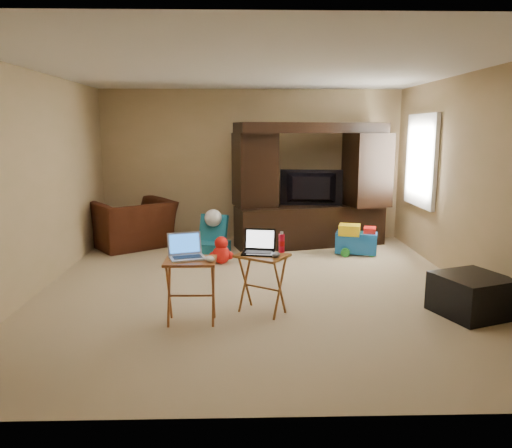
{
  "coord_description": "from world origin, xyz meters",
  "views": [
    {
      "loc": [
        -0.15,
        -5.7,
        1.84
      ],
      "look_at": [
        0.0,
        -0.2,
        0.8
      ],
      "focal_mm": 35.0,
      "sensor_mm": 36.0,
      "label": 1
    }
  ],
  "objects_px": {
    "entertainment_center": "(311,185)",
    "water_bottle": "(282,243)",
    "recliner": "(133,224)",
    "plush_toy": "(221,250)",
    "laptop_right": "(258,242)",
    "ottoman": "(472,295)",
    "tray_table_right": "(262,284)",
    "tray_table_left": "(191,291)",
    "laptop_left": "(187,247)",
    "mouse_right": "(276,255)",
    "television": "(311,188)",
    "push_toy": "(356,239)",
    "mouse_left": "(210,259)",
    "child_rocker": "(213,234)"
  },
  "relations": [
    {
      "from": "television",
      "to": "ottoman",
      "type": "height_order",
      "value": "television"
    },
    {
      "from": "television",
      "to": "mouse_right",
      "type": "distance_m",
      "value": 3.18
    },
    {
      "from": "recliner",
      "to": "child_rocker",
      "type": "height_order",
      "value": "recliner"
    },
    {
      "from": "entertainment_center",
      "to": "water_bottle",
      "type": "relative_size",
      "value": 12.65
    },
    {
      "from": "laptop_left",
      "to": "water_bottle",
      "type": "relative_size",
      "value": 1.75
    },
    {
      "from": "tray_table_left",
      "to": "tray_table_right",
      "type": "xyz_separation_m",
      "value": [
        0.69,
        0.25,
        -0.01
      ]
    },
    {
      "from": "entertainment_center",
      "to": "plush_toy",
      "type": "relative_size",
      "value": 6.12
    },
    {
      "from": "plush_toy",
      "to": "entertainment_center",
      "type": "bearing_deg",
      "value": 38.03
    },
    {
      "from": "push_toy",
      "to": "water_bottle",
      "type": "height_order",
      "value": "water_bottle"
    },
    {
      "from": "child_rocker",
      "to": "recliner",
      "type": "bearing_deg",
      "value": -179.51
    },
    {
      "from": "water_bottle",
      "to": "plush_toy",
      "type": "bearing_deg",
      "value": 110.74
    },
    {
      "from": "child_rocker",
      "to": "ottoman",
      "type": "bearing_deg",
      "value": -25.48
    },
    {
      "from": "laptop_left",
      "to": "mouse_left",
      "type": "distance_m",
      "value": 0.26
    },
    {
      "from": "television",
      "to": "mouse_right",
      "type": "xyz_separation_m",
      "value": [
        -0.76,
        -3.07,
        -0.3
      ]
    },
    {
      "from": "child_rocker",
      "to": "water_bottle",
      "type": "height_order",
      "value": "water_bottle"
    },
    {
      "from": "recliner",
      "to": "push_toy",
      "type": "bearing_deg",
      "value": 134.4
    },
    {
      "from": "laptop_left",
      "to": "mouse_right",
      "type": "distance_m",
      "value": 0.87
    },
    {
      "from": "water_bottle",
      "to": "laptop_right",
      "type": "bearing_deg",
      "value": -165.96
    },
    {
      "from": "mouse_left",
      "to": "mouse_right",
      "type": "relative_size",
      "value": 1.03
    },
    {
      "from": "television",
      "to": "recliner",
      "type": "relative_size",
      "value": 0.86
    },
    {
      "from": "entertainment_center",
      "to": "tray_table_right",
      "type": "distance_m",
      "value": 3.2
    },
    {
      "from": "tray_table_left",
      "to": "laptop_left",
      "type": "height_order",
      "value": "laptop_left"
    },
    {
      "from": "entertainment_center",
      "to": "tray_table_right",
      "type": "relative_size",
      "value": 3.89
    },
    {
      "from": "plush_toy",
      "to": "mouse_right",
      "type": "xyz_separation_m",
      "value": [
        0.62,
        -2.03,
        0.44
      ]
    },
    {
      "from": "plush_toy",
      "to": "laptop_right",
      "type": "height_order",
      "value": "laptop_right"
    },
    {
      "from": "ottoman",
      "to": "tray_table_right",
      "type": "height_order",
      "value": "tray_table_right"
    },
    {
      "from": "television",
      "to": "tray_table_left",
      "type": "relative_size",
      "value": 1.57
    },
    {
      "from": "entertainment_center",
      "to": "plush_toy",
      "type": "xyz_separation_m",
      "value": [
        -1.38,
        -1.08,
        -0.78
      ]
    },
    {
      "from": "tray_table_right",
      "to": "recliner",
      "type": "bearing_deg",
      "value": 156.97
    },
    {
      "from": "child_rocker",
      "to": "mouse_left",
      "type": "xyz_separation_m",
      "value": [
        0.14,
        -2.86,
        0.37
      ]
    },
    {
      "from": "plush_toy",
      "to": "push_toy",
      "type": "relative_size",
      "value": 0.64
    },
    {
      "from": "television",
      "to": "mouse_right",
      "type": "bearing_deg",
      "value": 84.14
    },
    {
      "from": "child_rocker",
      "to": "laptop_right",
      "type": "distance_m",
      "value": 2.63
    },
    {
      "from": "plush_toy",
      "to": "push_toy",
      "type": "distance_m",
      "value": 2.07
    },
    {
      "from": "entertainment_center",
      "to": "plush_toy",
      "type": "distance_m",
      "value": 1.92
    },
    {
      "from": "recliner",
      "to": "mouse_right",
      "type": "bearing_deg",
      "value": 87.4
    },
    {
      "from": "laptop_right",
      "to": "mouse_left",
      "type": "xyz_separation_m",
      "value": [
        -0.46,
        -0.34,
        -0.08
      ]
    },
    {
      "from": "entertainment_center",
      "to": "water_bottle",
      "type": "distance_m",
      "value": 3.01
    },
    {
      "from": "laptop_left",
      "to": "laptop_right",
      "type": "distance_m",
      "value": 0.73
    },
    {
      "from": "plush_toy",
      "to": "mouse_right",
      "type": "relative_size",
      "value": 3.13
    },
    {
      "from": "ottoman",
      "to": "tray_table_right",
      "type": "bearing_deg",
      "value": 176.97
    },
    {
      "from": "water_bottle",
      "to": "mouse_left",
      "type": "bearing_deg",
      "value": -150.22
    },
    {
      "from": "laptop_left",
      "to": "mouse_left",
      "type": "relative_size",
      "value": 2.58
    },
    {
      "from": "push_toy",
      "to": "mouse_left",
      "type": "xyz_separation_m",
      "value": [
        -2.01,
        -2.73,
        0.43
      ]
    },
    {
      "from": "child_rocker",
      "to": "ottoman",
      "type": "xyz_separation_m",
      "value": [
        2.76,
        -2.65,
        -0.08
      ]
    },
    {
      "from": "mouse_left",
      "to": "plush_toy",
      "type": "bearing_deg",
      "value": 89.76
    },
    {
      "from": "entertainment_center",
      "to": "water_bottle",
      "type": "xyz_separation_m",
      "value": [
        -0.69,
        -2.92,
        -0.27
      ]
    },
    {
      "from": "child_rocker",
      "to": "tray_table_left",
      "type": "distance_m",
      "value": 2.79
    },
    {
      "from": "plush_toy",
      "to": "ottoman",
      "type": "distance_m",
      "value": 3.3
    },
    {
      "from": "entertainment_center",
      "to": "recliner",
      "type": "xyz_separation_m",
      "value": [
        -2.83,
        -0.04,
        -0.6
      ]
    }
  ]
}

